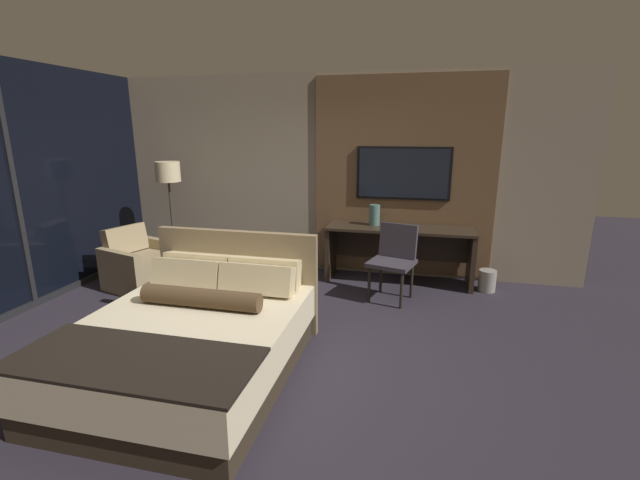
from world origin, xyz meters
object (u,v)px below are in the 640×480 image
(bed, at_px, (194,337))
(tv, at_px, (403,173))
(vase_tall, at_px, (375,215))
(armchair_by_window, at_px, (142,267))
(floor_lamp, at_px, (169,181))
(desk_chair, at_px, (394,255))
(waste_bin, at_px, (487,281))
(desk, at_px, (399,244))

(bed, xyz_separation_m, tv, (1.57, 2.96, 1.14))
(tv, xyz_separation_m, vase_tall, (-0.35, -0.20, -0.55))
(tv, height_order, vase_tall, tv)
(tv, distance_m, armchair_by_window, 3.73)
(bed, distance_m, vase_tall, 3.08)
(armchair_by_window, height_order, floor_lamp, floor_lamp)
(desk_chair, height_order, floor_lamp, floor_lamp)
(bed, height_order, desk_chair, bed)
(tv, distance_m, waste_bin, 1.79)
(armchair_by_window, bearing_deg, vase_tall, -54.19)
(tv, height_order, floor_lamp, tv)
(bed, distance_m, tv, 3.54)
(tv, xyz_separation_m, waste_bin, (1.15, -0.36, -1.32))
(desk_chair, bearing_deg, waste_bin, 39.24)
(bed, relative_size, vase_tall, 7.47)
(bed, xyz_separation_m, waste_bin, (2.72, 2.61, -0.18))
(waste_bin, bearing_deg, armchair_by_window, -168.99)
(bed, height_order, floor_lamp, floor_lamp)
(floor_lamp, bearing_deg, desk_chair, -5.76)
(tv, relative_size, waste_bin, 4.54)
(floor_lamp, xyz_separation_m, waste_bin, (4.39, 0.18, -1.20))
(tv, bearing_deg, vase_tall, -150.56)
(desk, relative_size, floor_lamp, 1.21)
(desk_chair, relative_size, armchair_by_window, 0.95)
(desk, bearing_deg, floor_lamp, -174.63)
(tv, distance_m, floor_lamp, 3.29)
(desk, bearing_deg, vase_tall, 174.55)
(desk, distance_m, waste_bin, 1.22)
(bed, relative_size, armchair_by_window, 2.16)
(waste_bin, bearing_deg, vase_tall, 174.01)
(bed, height_order, vase_tall, vase_tall)
(desk_chair, height_order, armchair_by_window, desk_chair)
(desk_chair, xyz_separation_m, armchair_by_window, (-3.29, -0.36, -0.28))
(desk, relative_size, desk_chair, 2.12)
(desk_chair, distance_m, waste_bin, 1.35)
(desk_chair, xyz_separation_m, vase_tall, (-0.33, 0.66, 0.35))
(armchair_by_window, relative_size, vase_tall, 3.46)
(armchair_by_window, xyz_separation_m, floor_lamp, (0.08, 0.69, 1.07))
(desk, height_order, vase_tall, vase_tall)
(armchair_by_window, relative_size, floor_lamp, 0.60)
(bed, distance_m, floor_lamp, 3.12)
(floor_lamp, bearing_deg, armchair_by_window, -96.26)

